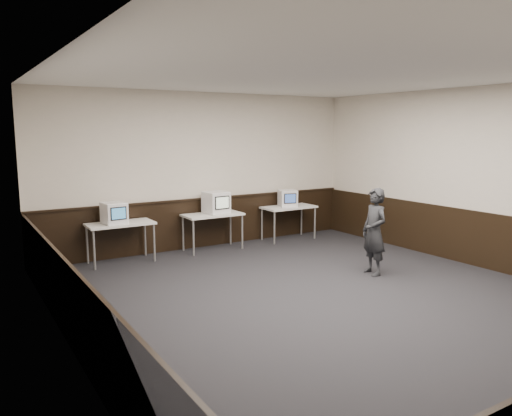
{
  "coord_description": "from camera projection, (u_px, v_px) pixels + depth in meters",
  "views": [
    {
      "loc": [
        -4.52,
        -5.36,
        2.43
      ],
      "look_at": [
        -0.2,
        1.6,
        1.15
      ],
      "focal_mm": 35.0,
      "sensor_mm": 36.0,
      "label": 1
    }
  ],
  "objects": [
    {
      "name": "desk_left",
      "position": [
        120.0,
        227.0,
        9.16
      ],
      "size": [
        1.2,
        0.6,
        0.75
      ],
      "color": "silver",
      "rests_on": "ground"
    },
    {
      "name": "left_wall",
      "position": [
        67.0,
        211.0,
        5.16
      ],
      "size": [
        0.0,
        8.0,
        8.0
      ],
      "primitive_type": "plane",
      "rotation": [
        1.57,
        0.0,
        1.57
      ],
      "color": "beige",
      "rests_on": "ground"
    },
    {
      "name": "desk_center",
      "position": [
        213.0,
        217.0,
        10.15
      ],
      "size": [
        1.2,
        0.6,
        0.75
      ],
      "color": "silver",
      "rests_on": "ground"
    },
    {
      "name": "wainscot_rail",
      "position": [
        205.0,
        199.0,
        10.4
      ],
      "size": [
        6.98,
        0.06,
        0.04
      ],
      "primitive_type": "cube",
      "color": "black",
      "rests_on": "wainscot_back"
    },
    {
      "name": "floor",
      "position": [
        326.0,
        300.0,
        7.23
      ],
      "size": [
        8.0,
        8.0,
        0.0
      ],
      "primitive_type": "plane",
      "color": "black",
      "rests_on": "ground"
    },
    {
      "name": "back_wall",
      "position": [
        203.0,
        171.0,
        10.34
      ],
      "size": [
        7.0,
        0.0,
        7.0
      ],
      "primitive_type": "plane",
      "rotation": [
        1.57,
        0.0,
        0.0
      ],
      "color": "beige",
      "rests_on": "ground"
    },
    {
      "name": "wainscot_right",
      "position": [
        476.0,
        239.0,
        8.97
      ],
      "size": [
        0.04,
        7.98,
        1.0
      ],
      "primitive_type": "cube",
      "color": "black",
      "rests_on": "right_wall"
    },
    {
      "name": "emac_center",
      "position": [
        216.0,
        202.0,
        10.17
      ],
      "size": [
        0.48,
        0.51,
        0.44
      ],
      "rotation": [
        0.0,
        0.0,
        0.07
      ],
      "color": "white",
      "rests_on": "desk_center"
    },
    {
      "name": "desk_right",
      "position": [
        289.0,
        209.0,
        11.14
      ],
      "size": [
        1.2,
        0.6,
        0.75
      ],
      "color": "silver",
      "rests_on": "ground"
    },
    {
      "name": "emac_left",
      "position": [
        114.0,
        213.0,
        9.03
      ],
      "size": [
        0.43,
        0.45,
        0.39
      ],
      "rotation": [
        0.0,
        0.0,
        0.1
      ],
      "color": "white",
      "rests_on": "desk_left"
    },
    {
      "name": "ceiling",
      "position": [
        331.0,
        73.0,
        6.74
      ],
      "size": [
        8.0,
        8.0,
        0.0
      ],
      "primitive_type": "plane",
      "rotation": [
        3.14,
        0.0,
        0.0
      ],
      "color": "white",
      "rests_on": "back_wall"
    },
    {
      "name": "person",
      "position": [
        374.0,
        232.0,
        8.41
      ],
      "size": [
        0.43,
        0.59,
        1.48
      ],
      "primitive_type": "imported",
      "rotation": [
        0.0,
        0.0,
        -1.73
      ],
      "color": "black",
      "rests_on": "ground"
    },
    {
      "name": "wainscot_back",
      "position": [
        205.0,
        223.0,
        10.5
      ],
      "size": [
        6.98,
        0.04,
        1.0
      ],
      "primitive_type": "cube",
      "color": "black",
      "rests_on": "back_wall"
    },
    {
      "name": "right_wall",
      "position": [
        481.0,
        178.0,
        8.81
      ],
      "size": [
        0.0,
        8.0,
        8.0
      ],
      "primitive_type": "plane",
      "rotation": [
        1.57,
        0.0,
        -1.57
      ],
      "color": "beige",
      "rests_on": "ground"
    },
    {
      "name": "wainscot_left",
      "position": [
        75.0,
        312.0,
        5.34
      ],
      "size": [
        0.04,
        7.98,
        1.0
      ],
      "primitive_type": "cube",
      "color": "black",
      "rests_on": "left_wall"
    },
    {
      "name": "emac_right",
      "position": [
        288.0,
        198.0,
        11.09
      ],
      "size": [
        0.48,
        0.49,
        0.37
      ],
      "rotation": [
        0.0,
        0.0,
        -0.33
      ],
      "color": "white",
      "rests_on": "desk_right"
    }
  ]
}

